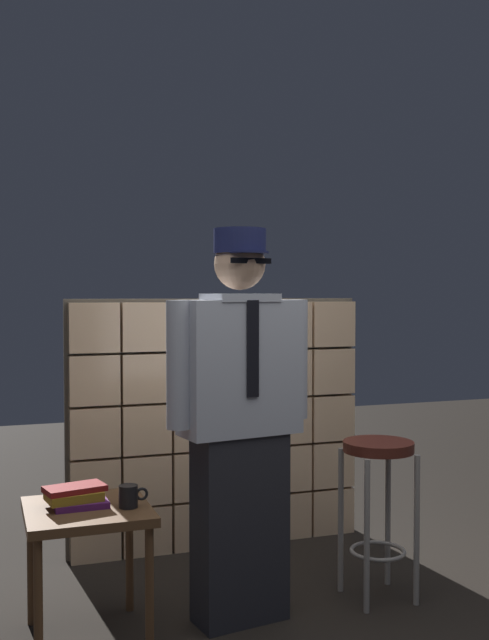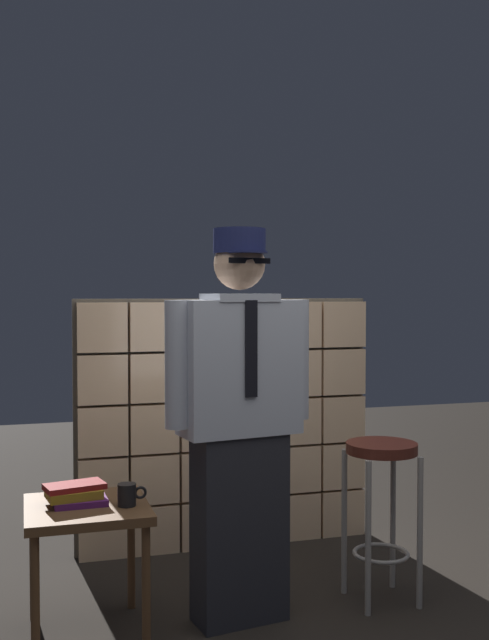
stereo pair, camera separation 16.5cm
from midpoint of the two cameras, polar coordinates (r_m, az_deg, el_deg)
The scene contains 6 objects.
glass_block_wall at distance 4.38m, azimuth -0.23°, elevation -7.97°, with size 1.75×0.10×1.46m.
standing_person at distance 3.36m, azimuth 1.04°, elevation -7.48°, with size 0.71×0.34×1.76m.
bar_stool at distance 3.72m, azimuth 11.71°, elevation -12.11°, with size 0.34×0.34×0.76m.
side_table at distance 3.37m, azimuth -10.54°, elevation -14.97°, with size 0.52×0.52×0.57m.
book_stack at distance 3.36m, azimuth -11.36°, elevation -12.92°, with size 0.27×0.19×0.09m.
coffee_mug at distance 3.30m, azimuth -7.47°, elevation -13.10°, with size 0.13×0.08×0.09m.
Camera 2 is at (-1.14, -2.69, 1.48)m, focal length 41.88 mm.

